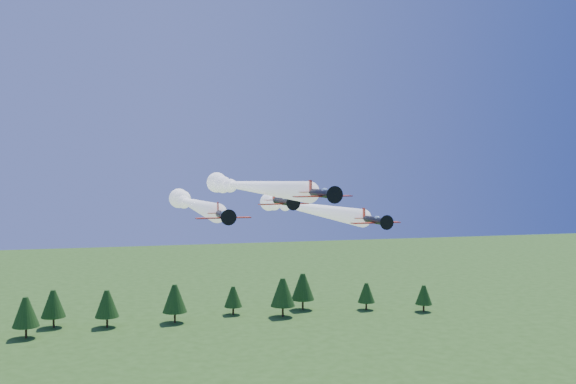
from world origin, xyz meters
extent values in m
cylinder|color=black|center=(-0.37, -11.31, 43.01)|extent=(1.44, 5.03, 0.92)
cone|color=black|center=(-0.06, -14.19, 43.01)|extent=(1.00, 0.92, 0.92)
cone|color=black|center=(-0.01, -14.73, 43.01)|extent=(0.45, 0.45, 0.40)
cylinder|color=black|center=(0.01, -14.89, 43.01)|extent=(1.92, 0.24, 1.93)
cube|color=red|center=(-0.33, -11.67, 42.71)|extent=(6.89, 1.95, 0.11)
cube|color=red|center=(-0.71, -8.07, 43.05)|extent=(2.73, 1.06, 0.06)
cube|color=red|center=(-0.72, -7.98, 43.79)|extent=(0.17, 0.88, 1.33)
ellipsoid|color=#94C4E5|center=(-0.28, -12.13, 43.37)|extent=(0.77, 1.17, 0.57)
sphere|color=white|center=(-4.48, 27.30, 43.01)|extent=(2.30, 2.30, 2.30)
sphere|color=white|center=(-5.00, 32.24, 43.01)|extent=(3.00, 3.00, 3.00)
sphere|color=white|center=(-5.53, 37.18, 43.01)|extent=(3.70, 3.70, 3.70)
cylinder|color=black|center=(-9.94, -0.49, 39.95)|extent=(1.17, 5.06, 0.93)
cone|color=black|center=(-9.80, -3.41, 39.95)|extent=(0.97, 0.88, 0.93)
cone|color=black|center=(-9.77, -3.97, 39.95)|extent=(0.43, 0.44, 0.41)
cylinder|color=black|center=(-9.77, -4.13, 39.95)|extent=(1.95, 0.13, 1.95)
cube|color=red|center=(-9.92, -0.86, 39.65)|extent=(6.94, 1.59, 0.11)
cube|color=red|center=(-10.10, 2.81, 39.99)|extent=(2.73, 0.92, 0.07)
cube|color=red|center=(-10.11, 2.91, 40.74)|extent=(0.13, 0.89, 1.35)
ellipsoid|color=#94C4E5|center=(-9.90, -1.32, 40.32)|extent=(0.72, 1.15, 0.58)
sphere|color=white|center=(-11.61, 33.94, 39.95)|extent=(2.30, 2.30, 2.30)
sphere|color=white|center=(-11.83, 38.29, 39.95)|extent=(3.00, 3.00, 3.00)
sphere|color=white|center=(-12.04, 42.63, 39.95)|extent=(3.70, 3.70, 3.70)
cylinder|color=black|center=(10.96, 1.11, 38.75)|extent=(1.30, 5.10, 0.93)
cone|color=black|center=(11.17, -1.83, 38.75)|extent=(0.99, 0.91, 0.93)
cone|color=black|center=(11.21, -2.39, 38.75)|extent=(0.44, 0.45, 0.41)
cylinder|color=black|center=(11.22, -2.55, 38.75)|extent=(1.96, 0.18, 1.96)
cube|color=red|center=(10.98, 0.73, 38.45)|extent=(6.99, 1.76, 0.11)
cube|color=red|center=(10.72, 4.42, 38.80)|extent=(2.76, 0.99, 0.07)
cube|color=red|center=(10.71, 4.51, 39.55)|extent=(0.15, 0.89, 1.36)
ellipsoid|color=#94C4E5|center=(11.02, 0.27, 39.13)|extent=(0.75, 1.17, 0.58)
sphere|color=white|center=(8.06, 41.24, 38.75)|extent=(2.30, 2.30, 2.30)
sphere|color=white|center=(7.69, 46.38, 38.75)|extent=(3.00, 3.00, 3.00)
sphere|color=white|center=(7.31, 51.53, 38.75)|extent=(3.70, 3.70, 3.70)
cylinder|color=black|center=(-0.29, 7.40, 41.12)|extent=(1.71, 5.40, 0.98)
cone|color=black|center=(0.14, 4.33, 41.12)|extent=(1.10, 1.01, 0.98)
cone|color=black|center=(0.22, 3.74, 41.12)|extent=(0.49, 0.50, 0.43)
cylinder|color=black|center=(0.25, 3.58, 41.12)|extent=(2.05, 0.33, 2.07)
cube|color=red|center=(-0.24, 7.01, 40.80)|extent=(7.39, 2.33, 0.12)
cube|color=red|center=(-0.78, 10.85, 41.17)|extent=(2.94, 1.22, 0.07)
cube|color=red|center=(-0.79, 10.95, 41.95)|extent=(0.22, 0.94, 1.43)
ellipsoid|color=#94C4E5|center=(-0.17, 6.52, 41.51)|extent=(0.87, 1.27, 0.61)
cylinder|color=#382314|center=(-48.27, 102.44, 1.55)|extent=(0.60, 0.60, 3.10)
cone|color=#193A11|center=(-48.27, 102.44, 7.08)|extent=(7.08, 7.08, 7.97)
cylinder|color=#382314|center=(-42.35, 112.60, 1.51)|extent=(0.60, 0.60, 3.02)
cone|color=#193A11|center=(-42.35, 112.60, 6.89)|extent=(6.89, 6.89, 7.75)
cylinder|color=#382314|center=(69.53, 105.35, 1.17)|extent=(0.60, 0.60, 2.35)
cone|color=#193A11|center=(69.53, 105.35, 5.37)|extent=(5.37, 5.37, 6.04)
cylinder|color=#382314|center=(32.96, 117.33, 1.63)|extent=(0.60, 0.60, 3.26)
cone|color=#193A11|center=(32.96, 117.33, 7.46)|extent=(7.46, 7.46, 8.39)
cylinder|color=#382314|center=(10.12, 115.99, 1.23)|extent=(0.60, 0.60, 2.46)
cone|color=#193A11|center=(10.12, 115.99, 5.62)|extent=(5.62, 5.62, 6.32)
cylinder|color=#382314|center=(-27.48, 109.24, 1.49)|extent=(0.60, 0.60, 2.98)
cone|color=#193A11|center=(-27.48, 109.24, 6.81)|extent=(6.81, 6.81, 7.67)
cylinder|color=#382314|center=(24.44, 109.54, 1.65)|extent=(0.60, 0.60, 3.31)
cone|color=#193A11|center=(24.44, 109.54, 7.56)|extent=(7.56, 7.56, 8.50)
cylinder|color=#382314|center=(-8.25, 109.97, 1.58)|extent=(0.60, 0.60, 3.16)
cone|color=#193A11|center=(-8.25, 109.97, 7.22)|extent=(7.22, 7.22, 8.12)
cylinder|color=#382314|center=(52.81, 112.34, 1.21)|extent=(0.60, 0.60, 2.41)
cone|color=#193A11|center=(52.81, 112.34, 5.51)|extent=(5.51, 5.51, 6.20)
camera|label=1|loc=(-21.50, -79.99, 46.00)|focal=40.00mm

